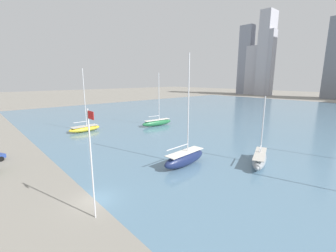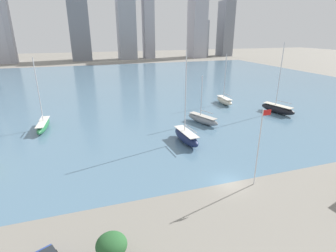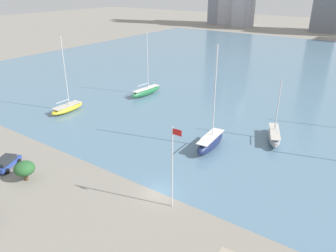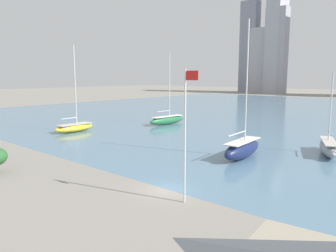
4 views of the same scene
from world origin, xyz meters
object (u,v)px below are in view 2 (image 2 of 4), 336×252
object	(u,v)px
flag_pole	(259,145)
sailboat_navy	(186,136)
sailboat_green	(43,125)
sailboat_gray	(203,119)
sailboat_cream	(224,100)
sailboat_black	(278,109)

from	to	relation	value
flag_pole	sailboat_navy	size ratio (longest dim) A/B	0.63
sailboat_green	sailboat_gray	bearing A→B (deg)	-7.19
sailboat_gray	sailboat_cream	world-z (taller)	sailboat_cream
sailboat_cream	sailboat_navy	size ratio (longest dim) A/B	0.83
sailboat_gray	sailboat_green	xyz separation A→B (m)	(-32.96, 6.72, 0.00)
sailboat_gray	sailboat_black	bearing A→B (deg)	-18.34
flag_pole	sailboat_cream	size ratio (longest dim) A/B	0.76
sailboat_black	sailboat_navy	world-z (taller)	sailboat_black
sailboat_black	sailboat_green	size ratio (longest dim) A/B	1.15
sailboat_black	sailboat_green	xyz separation A→B (m)	(-53.96, 5.47, -0.16)
flag_pole	sailboat_green	bearing A→B (deg)	132.90
flag_pole	sailboat_black	size ratio (longest dim) A/B	0.62
flag_pole	sailboat_green	xyz separation A→B (m)	(-29.00, 31.21, -4.70)
sailboat_gray	sailboat_green	bearing A→B (deg)	146.71
flag_pole	sailboat_gray	size ratio (longest dim) A/B	1.00
flag_pole	sailboat_navy	bearing A→B (deg)	102.39
sailboat_gray	sailboat_navy	bearing A→B (deg)	-152.17
flag_pole	sailboat_gray	bearing A→B (deg)	80.80
flag_pole	sailboat_green	size ratio (longest dim) A/B	0.72
flag_pole	sailboat_cream	distance (m)	41.33
sailboat_cream	sailboat_green	bearing A→B (deg)	-170.36
sailboat_gray	sailboat_cream	size ratio (longest dim) A/B	0.76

